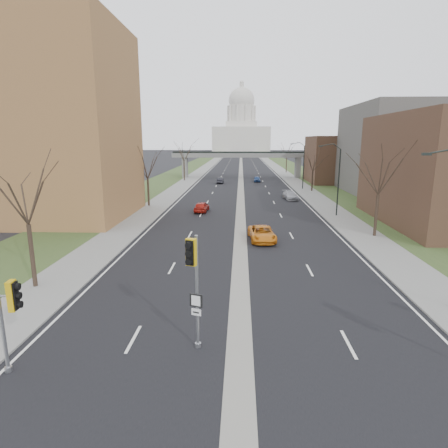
# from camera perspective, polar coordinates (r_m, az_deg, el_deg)

# --- Properties ---
(ground) EXTENTS (700.00, 700.00, 0.00)m
(ground) POSITION_cam_1_polar(r_m,az_deg,el_deg) (16.55, 2.36, -21.00)
(ground) COLOR black
(ground) RESTS_ON ground
(road_surface) EXTENTS (20.00, 600.00, 0.01)m
(road_surface) POSITION_cam_1_polar(r_m,az_deg,el_deg) (164.03, 2.60, 9.45)
(road_surface) COLOR black
(road_surface) RESTS_ON ground
(median_strip) EXTENTS (1.20, 600.00, 0.02)m
(median_strip) POSITION_cam_1_polar(r_m,az_deg,el_deg) (164.03, 2.60, 9.45)
(median_strip) COLOR gray
(median_strip) RESTS_ON ground
(sidewalk_right) EXTENTS (4.00, 600.00, 0.12)m
(sidewalk_right) POSITION_cam_1_polar(r_m,az_deg,el_deg) (164.47, 6.84, 9.40)
(sidewalk_right) COLOR gray
(sidewalk_right) RESTS_ON ground
(sidewalk_left) EXTENTS (4.00, 600.00, 0.12)m
(sidewalk_left) POSITION_cam_1_polar(r_m,az_deg,el_deg) (164.46, -1.64, 9.48)
(sidewalk_left) COLOR gray
(sidewalk_left) RESTS_ON ground
(grass_verge_right) EXTENTS (8.00, 600.00, 0.10)m
(grass_verge_right) POSITION_cam_1_polar(r_m,az_deg,el_deg) (165.01, 8.95, 9.34)
(grass_verge_right) COLOR #2B3F1D
(grass_verge_right) RESTS_ON ground
(grass_verge_left) EXTENTS (8.00, 600.00, 0.10)m
(grass_verge_left) POSITION_cam_1_polar(r_m,az_deg,el_deg) (165.01, -3.75, 9.47)
(grass_verge_left) COLOR #2B3F1D
(grass_verge_left) RESTS_ON ground
(apartment_building) EXTENTS (25.00, 16.00, 22.00)m
(apartment_building) POSITION_cam_1_polar(r_m,az_deg,el_deg) (50.94, -28.94, 13.20)
(apartment_building) COLOR #9B683E
(apartment_building) RESTS_ON ground
(commercial_block_mid) EXTENTS (18.00, 22.00, 15.00)m
(commercial_block_mid) POSITION_cam_1_polar(r_m,az_deg,el_deg) (71.51, 26.06, 10.07)
(commercial_block_mid) COLOR #56544F
(commercial_block_mid) RESTS_ON ground
(commercial_block_far) EXTENTS (14.00, 14.00, 10.00)m
(commercial_block_far) POSITION_cam_1_polar(r_m,az_deg,el_deg) (86.72, 17.51, 9.33)
(commercial_block_far) COLOR #4B3023
(commercial_block_far) RESTS_ON ground
(pedestrian_bridge) EXTENTS (34.00, 3.00, 6.45)m
(pedestrian_bridge) POSITION_cam_1_polar(r_m,az_deg,el_deg) (93.87, 2.61, 10.01)
(pedestrian_bridge) COLOR slate
(pedestrian_bridge) RESTS_ON ground
(capitol) EXTENTS (48.00, 42.00, 55.75)m
(capitol) POSITION_cam_1_polar(r_m,az_deg,el_deg) (333.91, 2.65, 14.27)
(capitol) COLOR beige
(capitol) RESTS_ON ground
(streetlight_mid) EXTENTS (2.61, 0.20, 8.70)m
(streetlight_mid) POSITION_cam_1_polar(r_m,az_deg,el_deg) (47.13, 16.30, 9.47)
(streetlight_mid) COLOR black
(streetlight_mid) RESTS_ON sidewalk_right
(streetlight_far) EXTENTS (2.61, 0.20, 8.70)m
(streetlight_far) POSITION_cam_1_polar(r_m,az_deg,el_deg) (72.65, 11.48, 10.67)
(streetlight_far) COLOR black
(streetlight_far) RESTS_ON sidewalk_right
(tree_left_a) EXTENTS (7.20, 7.20, 9.40)m
(tree_left_a) POSITION_cam_1_polar(r_m,az_deg,el_deg) (25.48, -28.22, 5.46)
(tree_left_a) COLOR #382B21
(tree_left_a) RESTS_ON sidewalk_left
(tree_left_b) EXTENTS (6.75, 6.75, 8.81)m
(tree_left_b) POSITION_cam_1_polar(r_m,az_deg,el_deg) (53.46, -11.65, 9.25)
(tree_left_b) COLOR #382B21
(tree_left_b) RESTS_ON sidewalk_left
(tree_left_c) EXTENTS (7.65, 7.65, 9.99)m
(tree_left_c) POSITION_cam_1_polar(r_m,az_deg,el_deg) (86.78, -6.16, 11.19)
(tree_left_c) COLOR #382B21
(tree_left_c) RESTS_ON sidewalk_left
(tree_right_a) EXTENTS (7.20, 7.20, 9.40)m
(tree_right_a) POSITION_cam_1_polar(r_m,az_deg,el_deg) (38.15, 22.74, 7.89)
(tree_right_a) COLOR #382B21
(tree_right_a) RESTS_ON sidewalk_right
(tree_right_b) EXTENTS (6.30, 6.30, 8.22)m
(tree_right_b) POSITION_cam_1_polar(r_m,az_deg,el_deg) (70.08, 13.46, 9.58)
(tree_right_b) COLOR #382B21
(tree_right_b) RESTS_ON sidewalk_right
(tree_right_c) EXTENTS (7.65, 7.65, 9.99)m
(tree_right_c) POSITION_cam_1_polar(r_m,az_deg,el_deg) (109.57, 9.58, 11.38)
(tree_right_c) COLOR #382B21
(tree_right_c) RESTS_ON sidewalk_right
(signal_pole_left) EXTENTS (0.95, 1.05, 5.50)m
(signal_pole_left) POSITION_cam_1_polar(r_m,az_deg,el_deg) (16.76, -31.01, -8.64)
(signal_pole_left) COLOR gray
(signal_pole_left) RESTS_ON ground
(signal_pole_median) EXTENTS (0.72, 0.88, 5.24)m
(signal_pole_median) POSITION_cam_1_polar(r_m,az_deg,el_deg) (16.09, -4.63, -7.45)
(signal_pole_median) COLOR gray
(signal_pole_median) RESTS_ON ground
(car_left_near) EXTENTS (1.89, 4.07, 1.35)m
(car_left_near) POSITION_cam_1_polar(r_m,az_deg,el_deg) (48.94, -3.43, 2.65)
(car_left_near) COLOR #A21B12
(car_left_near) RESTS_ON ground
(car_left_far) EXTENTS (1.49, 3.80, 1.23)m
(car_left_far) POSITION_cam_1_polar(r_m,az_deg,el_deg) (81.73, -0.54, 6.65)
(car_left_far) COLOR black
(car_left_far) RESTS_ON ground
(car_right_near) EXTENTS (2.66, 5.06, 1.36)m
(car_right_near) POSITION_cam_1_polar(r_m,az_deg,el_deg) (34.98, 5.80, -1.45)
(car_right_near) COLOR orange
(car_right_near) RESTS_ON ground
(car_right_mid) EXTENTS (2.41, 4.69, 1.30)m
(car_right_mid) POSITION_cam_1_polar(r_m,az_deg,el_deg) (60.11, 10.04, 4.32)
(car_right_mid) COLOR #9A9CA1
(car_right_mid) RESTS_ON ground
(car_right_far) EXTENTS (1.50, 3.63, 1.23)m
(car_right_far) POSITION_cam_1_polar(r_m,az_deg,el_deg) (84.86, 5.05, 6.83)
(car_right_far) COLOR navy
(car_right_far) RESTS_ON ground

